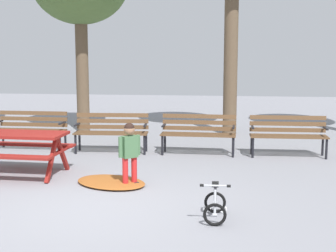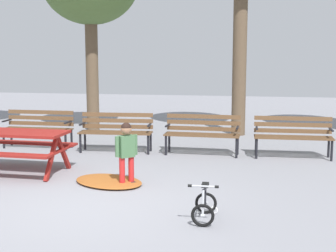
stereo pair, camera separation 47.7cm
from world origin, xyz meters
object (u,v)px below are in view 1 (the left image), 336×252
picnic_table (15,142)px  park_bench_left (112,129)px  park_bench_far_left (32,127)px  kids_bicycle (215,205)px  child_standing (130,149)px  park_bench_far_right (288,132)px  park_bench_right (198,131)px

picnic_table → park_bench_left: 2.51m
park_bench_far_left → kids_bicycle: 6.06m
park_bench_left → kids_bicycle: park_bench_left is taller
child_standing → park_bench_far_right: bearing=43.6°
park_bench_far_right → child_standing: bearing=-136.4°
park_bench_left → park_bench_right: size_ratio=1.01×
picnic_table → park_bench_far_right: size_ratio=1.15×
park_bench_far_left → park_bench_far_right: same height
picnic_table → child_standing: 2.25m
park_bench_far_left → park_bench_left: same height
picnic_table → park_bench_far_right: bearing=23.6°
child_standing → kids_bicycle: size_ratio=1.87×
park_bench_right → park_bench_far_right: bearing=0.4°
park_bench_far_left → park_bench_left: bearing=-4.3°
park_bench_far_left → park_bench_right: 3.80m
kids_bicycle → park_bench_left: bearing=119.8°
picnic_table → park_bench_far_left: (-0.64, 2.31, -0.08)m
park_bench_right → park_bench_far_left: bearing=178.3°
child_standing → picnic_table: bearing=166.7°
park_bench_left → park_bench_far_right: same height
park_bench_left → park_bench_far_right: 3.80m
park_bench_right → kids_bicycle: (0.47, -4.17, -0.31)m
park_bench_far_left → child_standing: size_ratio=1.52×
park_bench_left → kids_bicycle: 4.79m
picnic_table → park_bench_right: park_bench_right is taller
park_bench_far_left → park_bench_left: (1.89, -0.14, 0.00)m
park_bench_far_left → park_bench_right: size_ratio=0.99×
park_bench_right → park_bench_left: bearing=-179.2°
park_bench_far_left → park_bench_right: same height
park_bench_left → park_bench_right: same height
kids_bicycle → park_bench_right: bearing=96.4°
park_bench_far_right → child_standing: 3.96m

